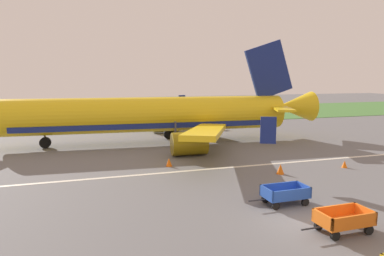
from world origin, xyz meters
The scene contains 9 objects.
ground_plane centered at (0.00, 0.00, 0.00)m, with size 220.00×220.00×0.00m, color slate.
grass_strip centered at (0.00, 51.16, 0.03)m, with size 220.00×28.00×0.06m, color #477A38.
apron_stripe centered at (0.00, 10.90, 0.01)m, with size 120.00×0.36×0.01m, color silver.
airplane centered at (-2.57, 22.76, 3.05)m, with size 37.66×30.24×11.34m.
baggage_cart_second_in_row centered at (1.07, -1.41, 0.60)m, with size 3.56×1.44×1.07m.
baggage_cart_third_in_row centered at (0.45, 2.54, 0.60)m, with size 3.56×1.43×1.07m.
traffic_cone_near_plane centered at (9.41, 8.17, 0.28)m, with size 0.43×0.43×0.57m, color orange.
traffic_cone_mid_apron centered at (3.56, 8.10, 0.37)m, with size 0.56×0.56×0.74m, color orange.
traffic_cone_by_carts centered at (-3.83, 12.73, 0.34)m, with size 0.51×0.51×0.67m, color orange.
Camera 1 is at (-10.19, -13.95, 7.17)m, focal length 32.61 mm.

